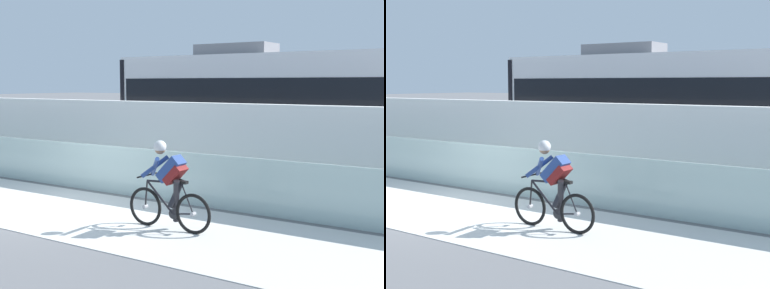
{
  "view_description": "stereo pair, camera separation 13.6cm",
  "coord_description": "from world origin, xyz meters",
  "views": [
    {
      "loc": [
        8.32,
        -7.5,
        2.62
      ],
      "look_at": [
        1.97,
        2.35,
        1.25
      ],
      "focal_mm": 49.03,
      "sensor_mm": 36.0,
      "label": 1
    },
    {
      "loc": [
        8.43,
        -7.43,
        2.62
      ],
      "look_at": [
        1.97,
        2.35,
        1.25
      ],
      "focal_mm": 49.03,
      "sensor_mm": 36.0,
      "label": 2
    }
  ],
  "objects": [
    {
      "name": "bike_path_deck",
      "position": [
        0.0,
        0.0,
        0.01
      ],
      "size": [
        32.0,
        3.2,
        0.01
      ],
      "primitive_type": "cube",
      "color": "silver",
      "rests_on": "ground"
    },
    {
      "name": "cyclist_on_bike",
      "position": [
        2.99,
        0.0,
        0.78
      ],
      "size": [
        1.77,
        0.58,
        1.61
      ],
      "color": "black",
      "rests_on": "ground"
    },
    {
      "name": "glass_parapet",
      "position": [
        0.0,
        1.85,
        0.57
      ],
      "size": [
        32.0,
        0.05,
        1.14
      ],
      "primitive_type": "cube",
      "color": "#ADC6C1",
      "rests_on": "ground"
    },
    {
      "name": "concrete_barrier_wall",
      "position": [
        0.0,
        3.65,
        1.07
      ],
      "size": [
        32.0,
        0.36,
        2.14
      ],
      "primitive_type": "cube",
      "color": "white",
      "rests_on": "ground"
    },
    {
      "name": "tram",
      "position": [
        2.63,
        6.85,
        1.89
      ],
      "size": [
        11.06,
        2.54,
        3.81
      ],
      "color": "silver",
      "rests_on": "ground"
    },
    {
      "name": "tram_rail_far",
      "position": [
        0.0,
        7.57,
        0.0
      ],
      "size": [
        32.0,
        0.08,
        0.01
      ],
      "primitive_type": "cube",
      "color": "#595654",
      "rests_on": "ground"
    },
    {
      "name": "ground_plane",
      "position": [
        0.0,
        0.0,
        0.0
      ],
      "size": [
        200.0,
        200.0,
        0.0
      ],
      "primitive_type": "plane",
      "color": "slate"
    },
    {
      "name": "tram_rail_near",
      "position": [
        0.0,
        6.13,
        0.0
      ],
      "size": [
        32.0,
        0.08,
        0.01
      ],
      "primitive_type": "cube",
      "color": "#595654",
      "rests_on": "ground"
    }
  ]
}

